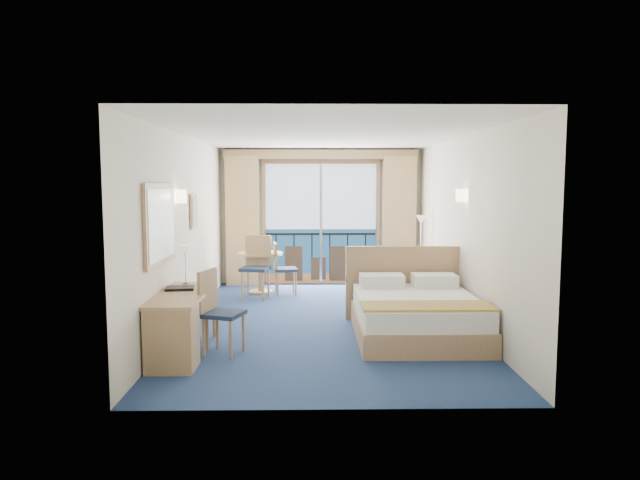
{
  "coord_description": "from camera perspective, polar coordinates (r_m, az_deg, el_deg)",
  "views": [
    {
      "loc": [
        -0.21,
        -8.19,
        2.03
      ],
      "look_at": [
        -0.07,
        0.2,
        1.18
      ],
      "focal_mm": 32.0,
      "sensor_mm": 36.0,
      "label": 1
    }
  ],
  "objects": [
    {
      "name": "floor",
      "position": [
        8.44,
        0.49,
        -8.16
      ],
      "size": [
        6.5,
        6.5,
        0.0
      ],
      "primitive_type": "plane",
      "color": "navy",
      "rests_on": "ground"
    },
    {
      "name": "room_walls",
      "position": [
        8.2,
        0.5,
        3.99
      ],
      "size": [
        4.04,
        6.54,
        2.72
      ],
      "color": "#ECE8CC",
      "rests_on": "ground"
    },
    {
      "name": "balcony_door",
      "position": [
        11.44,
        0.05,
        1.31
      ],
      "size": [
        2.36,
        0.03,
        2.52
      ],
      "color": "navy",
      "rests_on": "room_walls"
    },
    {
      "name": "curtain_left",
      "position": [
        11.37,
        -7.74,
        1.9
      ],
      "size": [
        0.65,
        0.22,
        2.55
      ],
      "primitive_type": "cube",
      "color": "tan",
      "rests_on": "room_walls"
    },
    {
      "name": "curtain_right",
      "position": [
        11.42,
        7.9,
        1.91
      ],
      "size": [
        0.65,
        0.22,
        2.55
      ],
      "primitive_type": "cube",
      "color": "tan",
      "rests_on": "room_walls"
    },
    {
      "name": "pelmet",
      "position": [
        11.31,
        0.1,
        8.55
      ],
      "size": [
        3.8,
        0.25,
        0.18
      ],
      "primitive_type": "cube",
      "color": "tan",
      "rests_on": "room_walls"
    },
    {
      "name": "mirror",
      "position": [
        6.94,
        -15.69,
        1.56
      ],
      "size": [
        0.05,
        1.25,
        0.95
      ],
      "color": "tan",
      "rests_on": "room_walls"
    },
    {
      "name": "wall_print",
      "position": [
        8.83,
        -12.49,
        2.83
      ],
      "size": [
        0.04,
        0.42,
        0.52
      ],
      "color": "tan",
      "rests_on": "room_walls"
    },
    {
      "name": "sconce_left",
      "position": [
        7.79,
        -13.85,
        4.26
      ],
      "size": [
        0.18,
        0.18,
        0.18
      ],
      "primitive_type": "cylinder",
      "color": "#FFE8B2",
      "rests_on": "room_walls"
    },
    {
      "name": "sconce_right",
      "position": [
        8.32,
        14.04,
        4.34
      ],
      "size": [
        0.18,
        0.18,
        0.18
      ],
      "primitive_type": "cylinder",
      "color": "#FFE8B2",
      "rests_on": "room_walls"
    },
    {
      "name": "bed",
      "position": [
        7.73,
        9.53,
        -7.22
      ],
      "size": [
        1.74,
        2.07,
        1.09
      ],
      "color": "tan",
      "rests_on": "ground"
    },
    {
      "name": "nightstand",
      "position": [
        9.09,
        11.83,
        -5.68
      ],
      "size": [
        0.38,
        0.36,
        0.5
      ],
      "primitive_type": "cube",
      "color": "#9C7952",
      "rests_on": "ground"
    },
    {
      "name": "phone",
      "position": [
        9.05,
        11.95,
        -3.86
      ],
      "size": [
        0.21,
        0.18,
        0.08
      ],
      "primitive_type": "cube",
      "rotation": [
        0.0,
        0.0,
        0.24
      ],
      "color": "white",
      "rests_on": "nightstand"
    },
    {
      "name": "armchair",
      "position": [
        10.39,
        7.0,
        -3.39
      ],
      "size": [
        1.18,
        1.18,
        0.77
      ],
      "primitive_type": "imported",
      "rotation": [
        0.0,
        0.0,
        3.96
      ],
      "color": "#4E545E",
      "rests_on": "ground"
    },
    {
      "name": "floor_lamp",
      "position": [
        10.59,
        10.06,
        0.56
      ],
      "size": [
        0.2,
        0.2,
        1.43
      ],
      "color": "silver",
      "rests_on": "ground"
    },
    {
      "name": "desk",
      "position": [
        6.59,
        -14.35,
        -8.68
      ],
      "size": [
        0.54,
        1.58,
        0.74
      ],
      "color": "tan",
      "rests_on": "ground"
    },
    {
      "name": "desk_chair",
      "position": [
        6.93,
        -10.29,
        -6.56
      ],
      "size": [
        0.55,
        0.54,
        1.0
      ],
      "rotation": [
        0.0,
        0.0,
        1.26
      ],
      "color": "#1C2B43",
      "rests_on": "ground"
    },
    {
      "name": "folder",
      "position": [
        7.14,
        -13.82,
        -4.7
      ],
      "size": [
        0.37,
        0.3,
        0.03
      ],
      "primitive_type": "cube",
      "rotation": [
        0.0,
        0.0,
        0.13
      ],
      "color": "black",
      "rests_on": "desk"
    },
    {
      "name": "desk_lamp",
      "position": [
        7.38,
        -13.32,
        -1.65
      ],
      "size": [
        0.13,
        0.13,
        0.48
      ],
      "color": "silver",
      "rests_on": "desk"
    },
    {
      "name": "round_table",
      "position": [
        10.58,
        -6.0,
        -2.23
      ],
      "size": [
        0.83,
        0.83,
        0.75
      ],
      "color": "tan",
      "rests_on": "ground"
    },
    {
      "name": "table_chair_a",
      "position": [
        10.42,
        -3.9,
        -2.52
      ],
      "size": [
        0.47,
        0.46,
        0.94
      ],
      "rotation": [
        0.0,
        0.0,
        1.73
      ],
      "color": "#1C2B43",
      "rests_on": "ground"
    },
    {
      "name": "table_chair_b",
      "position": [
        10.16,
        -6.37,
        -2.27
      ],
      "size": [
        0.55,
        0.55,
        1.09
      ],
      "rotation": [
        0.0,
        0.0,
        -0.17
      ],
      "color": "#1C2B43",
      "rests_on": "ground"
    }
  ]
}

